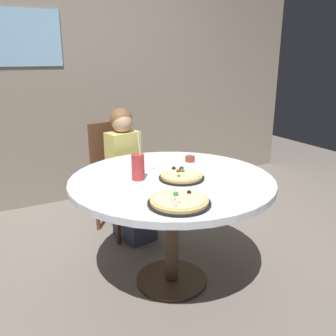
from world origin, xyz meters
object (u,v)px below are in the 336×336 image
(dining_table, at_px, (172,191))
(diner_child, at_px, (129,182))
(soda_cup, at_px, (138,167))
(chair_wooden, at_px, (117,171))
(pizza_cheese, at_px, (179,201))
(sauce_bowl, at_px, (190,159))
(plate_small, at_px, (143,166))
(pizza_veggie, at_px, (181,176))

(dining_table, bearing_deg, diner_child, 88.92)
(soda_cup, bearing_deg, chair_wooden, 78.23)
(pizza_cheese, distance_m, sauce_bowl, 0.79)
(chair_wooden, height_order, soda_cup, soda_cup)
(diner_child, relative_size, sauce_bowl, 15.46)
(dining_table, relative_size, plate_small, 7.13)
(pizza_veggie, height_order, pizza_cheese, same)
(dining_table, relative_size, chair_wooden, 1.35)
(dining_table, relative_size, diner_child, 1.19)
(dining_table, distance_m, soda_cup, 0.27)
(pizza_cheese, bearing_deg, chair_wooden, 83.38)
(pizza_veggie, xyz_separation_m, plate_small, (-0.11, 0.34, -0.01))
(dining_table, distance_m, plate_small, 0.31)
(pizza_cheese, height_order, sauce_bowl, pizza_cheese)
(pizza_cheese, height_order, plate_small, pizza_cheese)
(chair_wooden, relative_size, sauce_bowl, 13.57)
(diner_child, xyz_separation_m, soda_cup, (-0.21, -0.69, 0.35))
(sauce_bowl, bearing_deg, dining_table, -138.76)
(dining_table, xyz_separation_m, sauce_bowl, (0.29, 0.25, 0.11))
(chair_wooden, distance_m, diner_child, 0.19)
(pizza_veggie, bearing_deg, soda_cup, 154.58)
(sauce_bowl, relative_size, plate_small, 0.39)
(chair_wooden, relative_size, diner_child, 0.88)
(pizza_cheese, distance_m, soda_cup, 0.47)
(pizza_cheese, relative_size, soda_cup, 1.08)
(diner_child, distance_m, sauce_bowl, 0.64)
(chair_wooden, xyz_separation_m, diner_child, (0.03, -0.18, -0.05))
(plate_small, bearing_deg, dining_table, -78.00)
(chair_wooden, xyz_separation_m, pizza_cheese, (-0.15, -1.33, 0.24))
(diner_child, distance_m, pizza_cheese, 1.20)
(soda_cup, height_order, sauce_bowl, soda_cup)
(chair_wooden, height_order, pizza_cheese, chair_wooden)
(diner_child, relative_size, soda_cup, 3.53)
(soda_cup, height_order, plate_small, soda_cup)
(diner_child, relative_size, plate_small, 6.01)
(pizza_cheese, bearing_deg, plate_small, 80.95)
(dining_table, bearing_deg, plate_small, 102.00)
(diner_child, distance_m, pizza_veggie, 0.85)
(chair_wooden, distance_m, pizza_cheese, 1.36)
(sauce_bowl, bearing_deg, diner_child, 118.64)
(pizza_veggie, height_order, sauce_bowl, pizza_veggie)
(pizza_cheese, bearing_deg, sauce_bowl, 54.45)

